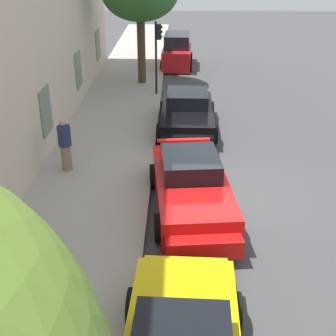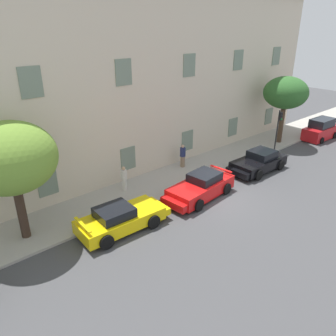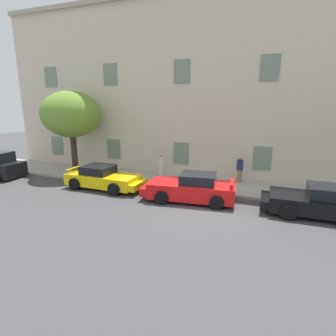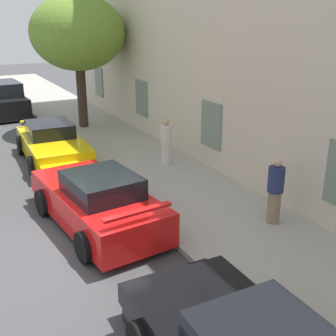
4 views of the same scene
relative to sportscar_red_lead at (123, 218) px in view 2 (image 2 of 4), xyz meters
The scene contains 12 objects.
ground_plane 6.18m from the sportscar_red_lead, ahead, with size 80.00×80.00×0.00m, color #444447.
sidewalk 6.63m from the sportscar_red_lead, 23.28° to the left, with size 60.00×3.51×0.14m, color #A8A399.
building_facade 10.19m from the sportscar_red_lead, 45.54° to the left, with size 33.45×4.14×11.89m.
sportscar_red_lead is the anchor object (origin of this frame).
sportscar_yellow_flank 5.23m from the sportscar_red_lead, ahead, with size 4.93×2.40×1.46m.
sportscar_white_middle 11.15m from the sportscar_red_lead, ahead, with size 4.64×2.23×1.42m.
hatchback_distant 21.44m from the sportscar_red_lead, ahead, with size 3.95×1.87×1.86m.
tree_near_kerb 18.01m from the sportscar_red_lead, ahead, with size 3.61×3.61×5.58m.
tree_midblock 5.91m from the sportscar_red_lead, 149.63° to the left, with size 4.04×4.04×5.70m.
traffic_light 15.69m from the sportscar_red_lead, ahead, with size 0.22×0.36×3.26m.
pedestrian_admiring 4.00m from the sportscar_red_lead, 54.78° to the left, with size 0.39×0.39×1.56m.
pedestrian_strolling 8.26m from the sportscar_red_lead, 25.06° to the left, with size 0.56×0.56×1.66m.
Camera 2 is at (-13.64, -11.07, 9.57)m, focal length 34.98 mm.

